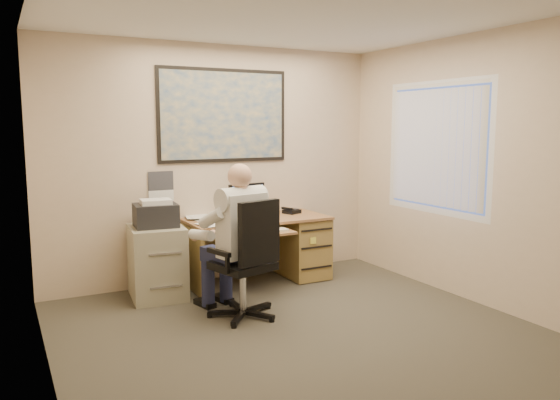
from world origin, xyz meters
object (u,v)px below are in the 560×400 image
office_chair (244,284)px  person (241,241)px  filing_cabinet (157,255)px  desk (282,241)px

office_chair → person: size_ratio=0.78×
filing_cabinet → person: person is taller
filing_cabinet → person: (0.56, -0.92, 0.28)m
person → office_chair: bearing=-113.7°
desk → office_chair: (-0.95, -1.04, -0.11)m
office_chair → filing_cabinet: bearing=103.2°
desk → person: 1.37m
filing_cabinet → person: size_ratio=0.72×
person → filing_cabinet: bearing=107.0°
office_chair → person: (0.01, 0.08, 0.39)m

